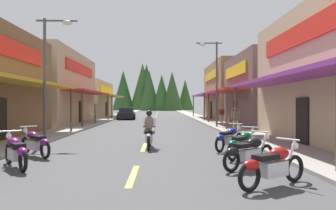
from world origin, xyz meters
TOP-DOWN VIEW (x-y plane):
  - ground at (0.00, 34.82)m, footprint 9.13×99.63m
  - sidewalk_left at (-5.69, 34.82)m, footprint 2.25×99.63m
  - sidewalk_right at (5.69, 34.82)m, footprint 2.25×99.63m
  - centerline_dashes at (0.00, 38.19)m, footprint 0.16×76.24m
  - storefront_left_middle at (-10.55, 28.94)m, footprint 9.35×12.93m
  - storefront_left_far at (-10.66, 42.57)m, footprint 9.59×12.00m
  - storefront_right_middle at (11.05, 24.92)m, footprint 10.36×9.29m
  - storefront_right_far at (10.84, 36.94)m, footprint 9.92×12.18m
  - streetlamp_left at (-4.67, 15.17)m, footprint 1.99×0.30m
  - streetlamp_right at (4.69, 23.27)m, footprint 1.99×0.30m
  - motorcycle_parked_right_0 at (3.15, 6.70)m, footprint 1.88×1.20m
  - motorcycle_parked_right_1 at (3.18, 8.57)m, footprint 1.81×1.31m
  - motorcycle_parked_right_2 at (3.46, 10.29)m, footprint 1.48×1.68m
  - motorcycle_parked_right_3 at (3.40, 12.04)m, footprint 1.50×1.67m
  - motorcycle_parked_left_1 at (-3.40, 8.82)m, footprint 1.41×1.73m
  - motorcycle_parked_left_2 at (-3.64, 10.77)m, footprint 1.62×1.55m
  - rider_cruising_lead at (0.23, 12.66)m, footprint 0.60×2.14m
  - pedestrian_by_shop at (6.23, 27.80)m, footprint 0.56×0.31m
  - pedestrian_browsing at (-5.10, 27.45)m, footprint 0.30×0.57m
  - pedestrian_waiting at (5.28, 18.69)m, footprint 0.57×0.26m
  - parked_car_curbside at (-3.36, 36.60)m, footprint 2.27×4.40m
  - treeline_backdrop at (-2.48, 87.55)m, footprint 23.56×12.42m

SIDE VIEW (x-z plane):
  - ground at x=0.00m, z-range -0.10..0.00m
  - centerline_dashes at x=0.00m, z-range 0.00..0.01m
  - sidewalk_left at x=-5.69m, z-range 0.00..0.12m
  - sidewalk_right at x=5.69m, z-range 0.00..0.12m
  - motorcycle_parked_right_0 at x=3.15m, z-range -0.03..1.01m
  - motorcycle_parked_right_1 at x=3.18m, z-range -0.03..1.01m
  - motorcycle_parked_right_2 at x=3.46m, z-range -0.03..1.01m
  - motorcycle_parked_right_3 at x=3.40m, z-range -0.03..1.01m
  - motorcycle_parked_left_1 at x=-3.40m, z-range -0.03..1.01m
  - motorcycle_parked_left_2 at x=-3.64m, z-range -0.03..1.01m
  - rider_cruising_lead at x=0.23m, z-range -0.13..1.44m
  - parked_car_curbside at x=-3.36m, z-range -0.01..1.39m
  - pedestrian_by_shop at x=6.23m, z-range 0.12..1.71m
  - pedestrian_waiting at x=5.28m, z-range 0.13..1.78m
  - pedestrian_browsing at x=-5.10m, z-range 0.16..1.97m
  - storefront_left_far at x=-10.66m, z-range 0.00..4.86m
  - storefront_right_middle at x=11.05m, z-range 0.00..5.79m
  - storefront_left_middle at x=-10.55m, z-range 0.00..6.52m
  - storefront_right_far at x=10.84m, z-range 0.00..6.70m
  - streetlamp_left at x=-4.67m, z-range 0.91..6.91m
  - streetlamp_right at x=4.69m, z-range 0.94..7.49m
  - treeline_backdrop at x=-2.48m, z-range -0.82..12.77m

